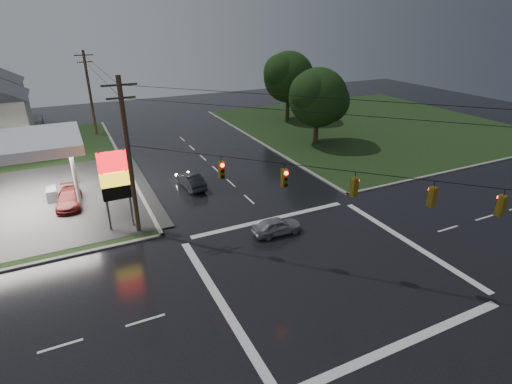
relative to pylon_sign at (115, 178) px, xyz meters
name	(u,v)px	position (x,y,z in m)	size (l,w,h in m)	color
ground	(323,266)	(10.50, -10.50, -4.01)	(120.00, 120.00, 0.00)	black
grass_ne	(370,125)	(36.50, 15.50, -3.97)	(36.00, 36.00, 0.08)	black
pylon_sign	(115,178)	(0.00, 0.00, 0.00)	(2.00, 0.35, 6.00)	#59595E
utility_pole_nw	(129,157)	(1.00, -1.00, 1.71)	(2.20, 0.32, 11.00)	#382619
utility_pole_n	(90,92)	(1.00, 27.50, 1.46)	(2.20, 0.32, 10.50)	#382619
traffic_signals	(332,169)	(10.52, -10.52, 2.47)	(26.87, 26.87, 1.47)	black
tree_ne_near	(319,98)	(24.64, 11.49, 1.55)	(7.99, 6.80, 8.98)	black
tree_ne_far	(290,77)	(27.65, 23.49, 2.17)	(8.46, 7.20, 9.80)	black
car_north	(191,181)	(6.86, 5.08, -3.34)	(1.42, 4.08, 1.35)	black
car_crossing	(277,226)	(9.86, -5.60, -3.40)	(1.44, 3.58, 1.22)	gray
car_pump	(69,199)	(-3.26, 5.75, -3.36)	(1.83, 4.50, 1.31)	#4D1112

